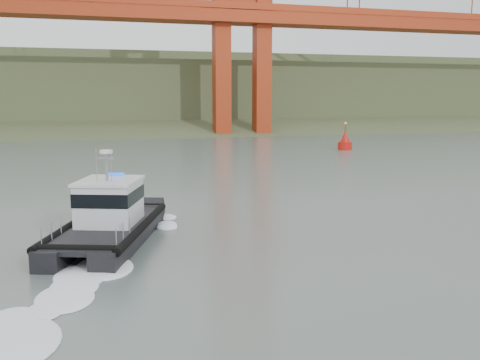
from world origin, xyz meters
name	(u,v)px	position (x,y,z in m)	size (l,w,h in m)	color
ground	(244,253)	(0.00, 0.00, 0.00)	(400.00, 400.00, 0.00)	#55655E
headlands	(111,98)	(0.00, 125.50, 7.05)	(500.00, 105.36, 27.12)	#3A4B2B
patrol_boat	(108,218)	(-6.29, 3.93, 1.26)	(7.04, 11.06, 5.05)	black
nav_buoy	(345,142)	(28.36, 44.56, 1.10)	(2.00, 2.00, 4.17)	red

